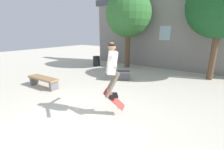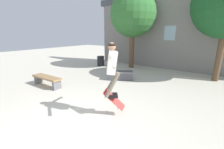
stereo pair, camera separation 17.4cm
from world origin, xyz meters
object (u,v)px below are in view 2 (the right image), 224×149
(park_bench, at_px, (47,79))
(trash_bin, at_px, (101,61))
(skate_ledge, at_px, (121,75))
(skateboard_flipping, at_px, (114,100))
(skater, at_px, (112,65))
(tree_left, at_px, (133,14))

(park_bench, bearing_deg, trash_bin, 99.03)
(skate_ledge, relative_size, trash_bin, 1.86)
(skateboard_flipping, bearing_deg, park_bench, 136.72)
(skate_ledge, distance_m, skater, 3.79)
(tree_left, height_order, skateboard_flipping, tree_left)
(skate_ledge, relative_size, skateboard_flipping, 1.97)
(skater, bearing_deg, skateboard_flipping, -22.36)
(skate_ledge, xyz_separation_m, trash_bin, (-3.08, 1.99, 0.16))
(skateboard_flipping, bearing_deg, skater, 157.97)
(skate_ledge, distance_m, skateboard_flipping, 3.59)
(trash_bin, height_order, skater, skater)
(trash_bin, xyz_separation_m, skateboard_flipping, (4.88, -5.08, 0.13))
(park_bench, bearing_deg, skater, -5.88)
(skate_ledge, bearing_deg, skater, -94.50)
(tree_left, height_order, skate_ledge, tree_left)
(tree_left, relative_size, park_bench, 3.03)
(tree_left, xyz_separation_m, park_bench, (-1.14, -5.70, -3.18))
(park_bench, relative_size, skater, 1.09)
(tree_left, height_order, park_bench, tree_left)
(tree_left, relative_size, skate_ledge, 3.80)
(park_bench, height_order, trash_bin, trash_bin)
(park_bench, bearing_deg, tree_left, 76.61)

